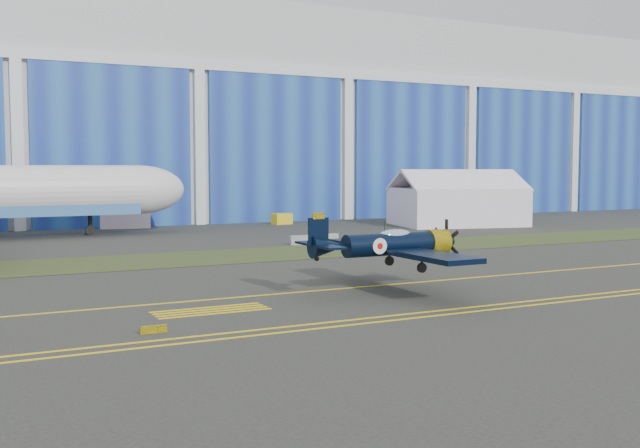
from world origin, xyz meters
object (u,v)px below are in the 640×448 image
shipping_container (125,218)px  warbird (389,244)px  tug (282,219)px  tent (457,197)px

shipping_container → warbird: bearing=-76.2°
warbird → tug: 54.51m
shipping_container → tug: (19.74, -2.87, -0.57)m
shipping_container → tug: bearing=2.0°
warbird → tug: bearing=72.9°
warbird → shipping_container: 54.98m
tug → shipping_container: bearing=162.9°
shipping_container → tent: bearing=-10.3°
tent → warbird: bearing=-119.1°
tug → tent: bearing=-40.1°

